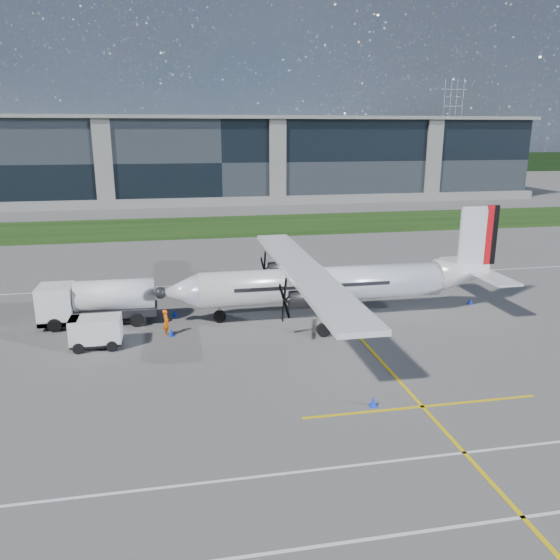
# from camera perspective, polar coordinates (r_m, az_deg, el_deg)

# --- Properties ---
(ground) EXTENTS (400.00, 400.00, 0.00)m
(ground) POSITION_cam_1_polar(r_m,az_deg,el_deg) (69.88, -3.82, 4.61)
(ground) COLOR #565452
(ground) RESTS_ON ground
(grass_strip) EXTENTS (400.00, 18.00, 0.04)m
(grass_strip) POSITION_cam_1_polar(r_m,az_deg,el_deg) (77.70, -4.55, 5.69)
(grass_strip) COLOR #14330E
(grass_strip) RESTS_ON ground
(terminal_building) EXTENTS (120.00, 20.00, 15.00)m
(terminal_building) POSITION_cam_1_polar(r_m,az_deg,el_deg) (108.63, -6.56, 12.34)
(terminal_building) COLOR black
(terminal_building) RESTS_ON ground
(tree_line) EXTENTS (400.00, 6.00, 6.00)m
(tree_line) POSITION_cam_1_polar(r_m,az_deg,el_deg) (168.67, -8.13, 11.78)
(tree_line) COLOR black
(tree_line) RESTS_ON ground
(pylon_east) EXTENTS (9.00, 4.60, 30.00)m
(pylon_east) POSITION_cam_1_polar(r_m,az_deg,el_deg) (201.12, 17.47, 15.22)
(pylon_east) COLOR gray
(pylon_east) RESTS_ON ground
(yellow_taxiway_centerline) EXTENTS (0.20, 70.00, 0.01)m
(yellow_taxiway_centerline) POSITION_cam_1_polar(r_m,az_deg,el_deg) (41.85, 5.39, -2.75)
(yellow_taxiway_centerline) COLOR yellow
(yellow_taxiway_centerline) RESTS_ON ground
(white_lane_line) EXTENTS (90.00, 0.15, 0.01)m
(white_lane_line) POSITION_cam_1_polar(r_m,az_deg,el_deg) (20.89, 16.62, -23.64)
(white_lane_line) COLOR white
(white_lane_line) RESTS_ON ground
(turboprop_aircraft) EXTENTS (24.77, 25.69, 7.71)m
(turboprop_aircraft) POSITION_cam_1_polar(r_m,az_deg,el_deg) (38.80, 5.77, 1.71)
(turboprop_aircraft) COLOR white
(turboprop_aircraft) RESTS_ON ground
(fuel_tanker_truck) EXTENTS (8.17, 2.66, 3.06)m
(fuel_tanker_truck) POSITION_cam_1_polar(r_m,az_deg,el_deg) (39.72, -19.29, -2.25)
(fuel_tanker_truck) COLOR silver
(fuel_tanker_truck) RESTS_ON ground
(baggage_tug) EXTENTS (3.24, 1.94, 1.94)m
(baggage_tug) POSITION_cam_1_polar(r_m,az_deg,el_deg) (35.53, -18.65, -5.20)
(baggage_tug) COLOR silver
(baggage_tug) RESTS_ON ground
(ground_crew_person) EXTENTS (0.59, 0.82, 2.01)m
(ground_crew_person) POSITION_cam_1_polar(r_m,az_deg,el_deg) (36.37, -11.82, -4.17)
(ground_crew_person) COLOR #F25907
(ground_crew_person) RESTS_ON ground
(safety_cone_nose_stbd) EXTENTS (0.36, 0.36, 0.50)m
(safety_cone_nose_stbd) POSITION_cam_1_polar(r_m,az_deg,el_deg) (40.15, -10.96, -3.39)
(safety_cone_nose_stbd) COLOR #0E31EE
(safety_cone_nose_stbd) RESTS_ON ground
(safety_cone_nose_port) EXTENTS (0.36, 0.36, 0.50)m
(safety_cone_nose_port) POSITION_cam_1_polar(r_m,az_deg,el_deg) (36.41, -11.30, -5.38)
(safety_cone_nose_port) COLOR #0E31EE
(safety_cone_nose_port) RESTS_ON ground
(safety_cone_portwing) EXTENTS (0.36, 0.36, 0.50)m
(safety_cone_portwing) POSITION_cam_1_polar(r_m,az_deg,el_deg) (27.50, 9.74, -12.38)
(safety_cone_portwing) COLOR #0E31EE
(safety_cone_portwing) RESTS_ON ground
(safety_cone_tail) EXTENTS (0.36, 0.36, 0.50)m
(safety_cone_tail) POSITION_cam_1_polar(r_m,az_deg,el_deg) (44.65, 19.23, -2.07)
(safety_cone_tail) COLOR #0E31EE
(safety_cone_tail) RESTS_ON ground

